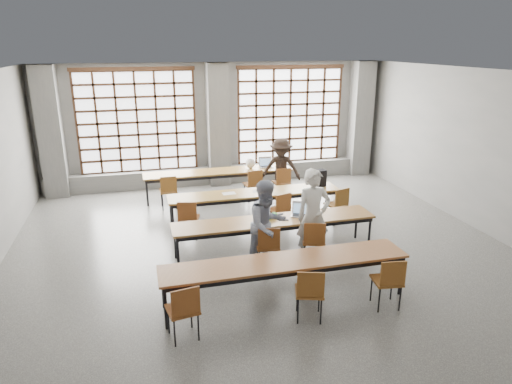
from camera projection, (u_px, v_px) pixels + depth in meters
floor at (268, 259)px, 8.89m from camera, size 11.00×11.00×0.00m
ceiling at (270, 74)px, 7.80m from camera, size 11.00×11.00×0.00m
wall_back at (216, 124)px, 13.40m from camera, size 10.00×0.00×10.00m
wall_front at (482, 372)px, 3.29m from camera, size 10.00×0.00×10.00m
wall_right at (498, 156)px, 9.56m from camera, size 0.00×11.00×11.00m
column_left at (50, 133)px, 12.05m from camera, size 0.60×0.55×3.50m
column_mid at (218, 125)px, 13.14m from camera, size 0.60×0.55×3.50m
column_right at (360, 119)px, 14.23m from camera, size 0.60×0.55×3.50m
window_left at (137, 122)px, 12.74m from camera, size 3.32×0.12×3.00m
window_right at (290, 116)px, 13.83m from camera, size 3.32×0.12×3.00m
sill_ledge at (219, 175)px, 13.68m from camera, size 9.80×0.35×0.50m
desk_row_a at (219, 173)px, 12.30m from camera, size 4.00×0.70×0.73m
desk_row_b at (255, 195)px, 10.56m from camera, size 4.00×0.70×0.73m
desk_row_c at (275, 223)px, 8.92m from camera, size 4.00×0.70×0.73m
desk_row_d at (285, 264)px, 7.25m from camera, size 4.00×0.70×0.73m
chair_back_left at (168, 189)px, 11.43m from camera, size 0.43×0.43×0.88m
chair_back_mid at (254, 182)px, 11.96m from camera, size 0.47×0.47×0.88m
chair_back_right at (282, 180)px, 12.15m from camera, size 0.42×0.43×0.88m
chair_mid_left at (188, 216)px, 9.63m from camera, size 0.51×0.52×0.88m
chair_mid_centre at (280, 207)px, 10.13m from camera, size 0.53×0.53×0.88m
chair_mid_right at (338, 202)px, 10.46m from camera, size 0.52×0.52×0.88m
chair_front_left at (268, 243)px, 8.31m from camera, size 0.48×0.49×0.88m
chair_front_right at (314, 238)px, 8.53m from camera, size 0.52×0.53×0.88m
chair_near_left at (184, 307)px, 6.30m from camera, size 0.49×0.49×0.88m
chair_near_mid at (310, 289)px, 6.76m from camera, size 0.53×0.53×0.88m
chair_near_right at (389, 278)px, 7.07m from camera, size 0.47×0.48×0.88m
student_male at (313, 217)px, 8.53m from camera, size 0.69×0.47×1.84m
student_female at (267, 225)px, 8.33m from camera, size 0.99×0.89×1.69m
student_back at (281, 169)px, 12.19m from camera, size 1.20×0.95×1.63m
laptop_front at (301, 212)px, 9.12m from camera, size 0.46×0.43×0.26m
laptop_back at (266, 164)px, 12.69m from camera, size 0.37×0.31×0.26m
mouse at (320, 214)px, 9.11m from camera, size 0.11×0.08×0.04m
green_box at (271, 216)px, 8.95m from camera, size 0.27×0.18×0.09m
phone at (285, 220)px, 8.85m from camera, size 0.14×0.07×0.01m
paper_sheet_a at (229, 193)px, 10.44m from camera, size 0.31×0.23×0.00m
paper_sheet_c at (259, 192)px, 10.56m from camera, size 0.35×0.30×0.00m
backpack at (319, 178)px, 10.91m from camera, size 0.34×0.23×0.40m
plastic_bag at (251, 163)px, 12.50m from camera, size 0.30×0.25×0.29m
red_pouch at (182, 306)px, 6.38m from camera, size 0.20×0.09×0.06m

